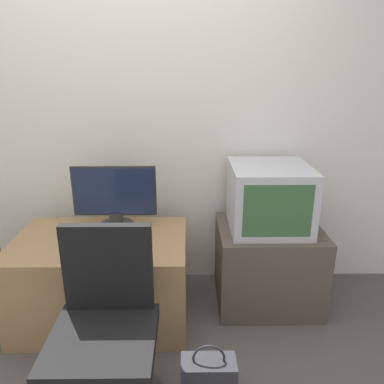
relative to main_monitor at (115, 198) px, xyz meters
name	(u,v)px	position (x,y,z in m)	size (l,w,h in m)	color
wall_back	(137,113)	(0.13, 0.35, 0.52)	(4.40, 0.05, 2.60)	silver
desk	(103,278)	(-0.07, -0.19, -0.50)	(1.09, 0.71, 0.58)	#937047
side_stand	(268,265)	(1.05, -0.02, -0.50)	(0.70, 0.58, 0.57)	#4C4238
main_monitor	(115,198)	(0.00, 0.00, 0.00)	(0.56, 0.23, 0.42)	#2D2D2D
keyboard	(110,242)	(0.00, -0.25, -0.20)	(0.30, 0.10, 0.01)	white
mouse	(144,240)	(0.22, -0.24, -0.19)	(0.05, 0.04, 0.02)	black
crt_tv	(269,197)	(1.03, 0.00, 0.00)	(0.52, 0.53, 0.43)	#B7B7BC
office_chair	(106,340)	(0.09, -0.87, -0.41)	(0.57, 0.57, 0.90)	#333333
handbag	(208,382)	(0.59, -0.90, -0.65)	(0.27, 0.14, 0.36)	#232328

